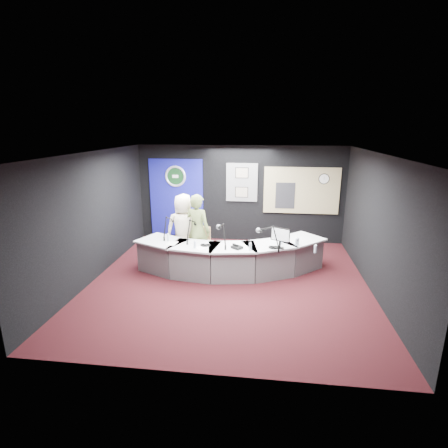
# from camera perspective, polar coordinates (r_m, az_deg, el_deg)

# --- Properties ---
(ground) EXTENTS (6.00, 6.00, 0.00)m
(ground) POSITION_cam_1_polar(r_m,az_deg,el_deg) (7.82, 0.74, -9.43)
(ground) COLOR black
(ground) RESTS_ON ground
(ceiling) EXTENTS (6.00, 6.00, 0.02)m
(ceiling) POSITION_cam_1_polar(r_m,az_deg,el_deg) (7.10, 0.83, 11.50)
(ceiling) COLOR silver
(ceiling) RESTS_ON ground
(wall_back) EXTENTS (6.00, 0.02, 2.80)m
(wall_back) POSITION_cam_1_polar(r_m,az_deg,el_deg) (10.25, 2.63, 4.89)
(wall_back) COLOR black
(wall_back) RESTS_ON ground
(wall_front) EXTENTS (6.00, 0.02, 2.80)m
(wall_front) POSITION_cam_1_polar(r_m,az_deg,el_deg) (4.54, -3.43, -9.38)
(wall_front) COLOR black
(wall_front) RESTS_ON ground
(wall_left) EXTENTS (0.02, 6.00, 2.80)m
(wall_left) POSITION_cam_1_polar(r_m,az_deg,el_deg) (8.21, -20.52, 1.16)
(wall_left) COLOR black
(wall_left) RESTS_ON ground
(wall_right) EXTENTS (0.02, 6.00, 2.80)m
(wall_right) POSITION_cam_1_polar(r_m,az_deg,el_deg) (7.63, 23.80, -0.24)
(wall_right) COLOR black
(wall_right) RESTS_ON ground
(broadcast_desk) EXTENTS (4.50, 1.90, 0.75)m
(broadcast_desk) POSITION_cam_1_polar(r_m,az_deg,el_deg) (8.18, 0.83, -5.40)
(broadcast_desk) COLOR silver
(broadcast_desk) RESTS_ON ground
(backdrop_panel) EXTENTS (1.60, 0.05, 2.30)m
(backdrop_panel) POSITION_cam_1_polar(r_m,az_deg,el_deg) (10.56, -7.75, 4.26)
(backdrop_panel) COLOR navy
(backdrop_panel) RESTS_ON wall_back
(agency_seal) EXTENTS (0.63, 0.07, 0.63)m
(agency_seal) POSITION_cam_1_polar(r_m,az_deg,el_deg) (10.41, -7.94, 7.72)
(agency_seal) COLOR silver
(agency_seal) RESTS_ON backdrop_panel
(seal_center) EXTENTS (0.48, 0.01, 0.48)m
(seal_center) POSITION_cam_1_polar(r_m,az_deg,el_deg) (10.42, -7.93, 7.72)
(seal_center) COLOR #0E3415
(seal_center) RESTS_ON backdrop_panel
(pinboard) EXTENTS (0.90, 0.04, 1.10)m
(pinboard) POSITION_cam_1_polar(r_m,az_deg,el_deg) (10.15, 2.92, 6.79)
(pinboard) COLOR slate
(pinboard) RESTS_ON wall_back
(framed_photo_upper) EXTENTS (0.34, 0.02, 0.27)m
(framed_photo_upper) POSITION_cam_1_polar(r_m,az_deg,el_deg) (10.09, 2.93, 8.34)
(framed_photo_upper) COLOR gray
(framed_photo_upper) RESTS_ON pinboard
(framed_photo_lower) EXTENTS (0.34, 0.02, 0.27)m
(framed_photo_lower) POSITION_cam_1_polar(r_m,az_deg,el_deg) (10.17, 2.89, 5.21)
(framed_photo_lower) COLOR gray
(framed_photo_lower) RESTS_ON pinboard
(booth_window_frame) EXTENTS (2.12, 0.06, 1.32)m
(booth_window_frame) POSITION_cam_1_polar(r_m,az_deg,el_deg) (10.21, 12.51, 5.35)
(booth_window_frame) COLOR tan
(booth_window_frame) RESTS_ON wall_back
(booth_glow) EXTENTS (2.00, 0.02, 1.20)m
(booth_glow) POSITION_cam_1_polar(r_m,az_deg,el_deg) (10.20, 12.51, 5.34)
(booth_glow) COLOR tan
(booth_glow) RESTS_ON booth_window_frame
(equipment_rack) EXTENTS (0.55, 0.02, 0.75)m
(equipment_rack) POSITION_cam_1_polar(r_m,az_deg,el_deg) (10.17, 9.95, 4.59)
(equipment_rack) COLOR black
(equipment_rack) RESTS_ON booth_window_frame
(wall_clock) EXTENTS (0.28, 0.01, 0.28)m
(wall_clock) POSITION_cam_1_polar(r_m,az_deg,el_deg) (10.20, 16.02, 7.10)
(wall_clock) COLOR white
(wall_clock) RESTS_ON booth_window_frame
(armchair_left) EXTENTS (0.54, 0.54, 0.94)m
(armchair_left) POSITION_cam_1_polar(r_m,az_deg,el_deg) (8.75, -6.51, -3.41)
(armchair_left) COLOR #A97A4D
(armchair_left) RESTS_ON ground
(armchair_right) EXTENTS (0.65, 0.65, 0.94)m
(armchair_right) POSITION_cam_1_polar(r_m,az_deg,el_deg) (8.52, -4.29, -3.87)
(armchair_right) COLOR #A97A4D
(armchair_right) RESTS_ON ground
(draped_jacket) EXTENTS (0.50, 0.11, 0.70)m
(draped_jacket) POSITION_cam_1_polar(r_m,az_deg,el_deg) (8.94, -6.32, -1.97)
(draped_jacket) COLOR #6D685C
(draped_jacket) RESTS_ON armchair_left
(person_man) EXTENTS (0.92, 0.67, 1.76)m
(person_man) POSITION_cam_1_polar(r_m,az_deg,el_deg) (8.63, -6.59, -0.84)
(person_man) COLOR beige
(person_man) RESTS_ON ground
(person_woman) EXTENTS (0.76, 0.62, 1.80)m
(person_woman) POSITION_cam_1_polar(r_m,az_deg,el_deg) (8.39, -4.35, -1.13)
(person_woman) COLOR #5D6B38
(person_woman) RESTS_ON ground
(computer_monitor) EXTENTS (0.37, 0.21, 0.27)m
(computer_monitor) POSITION_cam_1_polar(r_m,az_deg,el_deg) (7.61, 9.17, -1.69)
(computer_monitor) COLOR black
(computer_monitor) RESTS_ON broadcast_desk
(desk_phone) EXTENTS (0.28, 0.27, 0.05)m
(desk_phone) POSITION_cam_1_polar(r_m,az_deg,el_deg) (7.62, 2.14, -3.82)
(desk_phone) COLOR black
(desk_phone) RESTS_ON broadcast_desk
(headphones_near) EXTENTS (0.22, 0.22, 0.04)m
(headphones_near) POSITION_cam_1_polar(r_m,az_deg,el_deg) (7.72, 8.13, -3.77)
(headphones_near) COLOR black
(headphones_near) RESTS_ON broadcast_desk
(headphones_far) EXTENTS (0.21, 0.21, 0.03)m
(headphones_far) POSITION_cam_1_polar(r_m,az_deg,el_deg) (7.78, -3.06, -3.46)
(headphones_far) COLOR black
(headphones_far) RESTS_ON broadcast_desk
(paper_stack) EXTENTS (0.24, 0.32, 0.00)m
(paper_stack) POSITION_cam_1_polar(r_m,az_deg,el_deg) (8.03, -8.49, -3.14)
(paper_stack) COLOR white
(paper_stack) RESTS_ON broadcast_desk
(notepad) EXTENTS (0.32, 0.36, 0.00)m
(notepad) POSITION_cam_1_polar(r_m,az_deg,el_deg) (7.67, -3.76, -3.90)
(notepad) COLOR white
(notepad) RESTS_ON broadcast_desk
(boom_mic_a) EXTENTS (0.19, 0.74, 0.60)m
(boom_mic_a) POSITION_cam_1_polar(r_m,az_deg,el_deg) (8.42, -9.00, -0.14)
(boom_mic_a) COLOR black
(boom_mic_a) RESTS_ON broadcast_desk
(boom_mic_b) EXTENTS (0.23, 0.73, 0.60)m
(boom_mic_b) POSITION_cam_1_polar(r_m,az_deg,el_deg) (8.09, -5.22, -0.66)
(boom_mic_b) COLOR black
(boom_mic_b) RESTS_ON broadcast_desk
(boom_mic_c) EXTENTS (0.35, 0.70, 0.60)m
(boom_mic_c) POSITION_cam_1_polar(r_m,az_deg,el_deg) (7.73, -0.35, -1.37)
(boom_mic_c) COLOR black
(boom_mic_c) RESTS_ON broadcast_desk
(boom_mic_d) EXTENTS (0.57, 0.55, 0.60)m
(boom_mic_d) POSITION_cam_1_polar(r_m,az_deg,el_deg) (7.59, 7.25, -1.83)
(boom_mic_d) COLOR black
(boom_mic_d) RESTS_ON broadcast_desk
(water_bottles) EXTENTS (3.35, 0.61, 0.18)m
(water_bottles) POSITION_cam_1_polar(r_m,az_deg,el_deg) (7.75, 2.35, -2.97)
(water_bottles) COLOR silver
(water_bottles) RESTS_ON broadcast_desk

